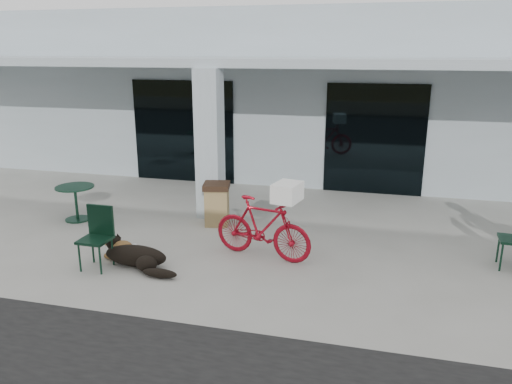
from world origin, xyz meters
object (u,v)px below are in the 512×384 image
(cafe_table_near, at_px, (76,203))
(trash_receptacle, at_px, (217,204))
(cafe_chair_near, at_px, (95,239))
(bicycle, at_px, (262,228))
(dog, at_px, (136,255))

(cafe_table_near, height_order, trash_receptacle, trash_receptacle)
(cafe_table_near, relative_size, trash_receptacle, 0.90)
(cafe_table_near, bearing_deg, cafe_chair_near, -50.03)
(bicycle, xyz_separation_m, cafe_table_near, (-4.25, 0.93, -0.17))
(cafe_chair_near, relative_size, trash_receptacle, 1.17)
(dog, height_order, cafe_chair_near, cafe_chair_near)
(dog, distance_m, cafe_table_near, 2.95)
(bicycle, bearing_deg, cafe_chair_near, 126.71)
(cafe_chair_near, xyz_separation_m, trash_receptacle, (1.23, 2.52, -0.08))
(cafe_chair_near, bearing_deg, dog, 22.19)
(bicycle, relative_size, cafe_table_near, 2.28)
(bicycle, distance_m, dog, 2.17)
(cafe_table_near, bearing_deg, bicycle, -12.32)
(cafe_chair_near, height_order, trash_receptacle, cafe_chair_near)
(bicycle, height_order, dog, bicycle)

